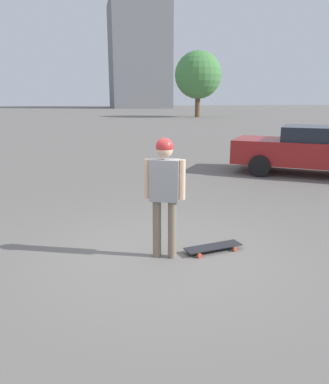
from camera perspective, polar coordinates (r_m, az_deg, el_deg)
ground_plane at (r=5.44m, az=-0.00°, el=-9.81°), size 220.00×220.00×0.00m
person at (r=5.10m, az=-0.00°, el=1.23°), size 0.33×0.54×1.70m
skateboard at (r=5.64m, az=7.43°, el=-8.31°), size 0.42×0.91×0.08m
car_parked_near at (r=11.83m, az=22.03°, el=6.01°), size 4.07×4.81×1.42m
building_block_distant at (r=91.22m, az=-3.96°, el=20.02°), size 14.98×12.91×23.26m
tree_distant at (r=45.97m, az=5.15°, el=17.33°), size 5.46×5.46×7.57m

